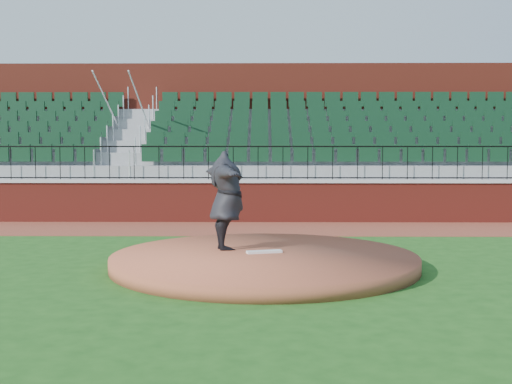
% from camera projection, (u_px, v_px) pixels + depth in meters
% --- Properties ---
extents(ground, '(90.00, 90.00, 0.00)m').
position_uv_depth(ground, '(255.00, 264.00, 12.32)').
color(ground, '#1A4915').
rests_on(ground, ground).
extents(warning_track, '(34.00, 3.20, 0.01)m').
position_uv_depth(warning_track, '(258.00, 228.00, 17.70)').
color(warning_track, brown).
rests_on(warning_track, ground).
extents(field_wall, '(34.00, 0.35, 1.20)m').
position_uv_depth(field_wall, '(258.00, 202.00, 19.26)').
color(field_wall, maroon).
rests_on(field_wall, ground).
extents(wall_cap, '(34.00, 0.45, 0.10)m').
position_uv_depth(wall_cap, '(258.00, 181.00, 19.21)').
color(wall_cap, '#B7B7B7').
rests_on(wall_cap, field_wall).
extents(wall_railing, '(34.00, 0.05, 1.00)m').
position_uv_depth(wall_railing, '(258.00, 163.00, 19.18)').
color(wall_railing, black).
rests_on(wall_railing, wall_cap).
extents(seating_stands, '(34.00, 5.10, 4.60)m').
position_uv_depth(seating_stands, '(259.00, 147.00, 21.86)').
color(seating_stands, gray).
rests_on(seating_stands, ground).
extents(concourse_wall, '(34.00, 0.50, 5.50)m').
position_uv_depth(concourse_wall, '(259.00, 135.00, 24.62)').
color(concourse_wall, maroon).
rests_on(concourse_wall, ground).
extents(pitchers_mound, '(5.78, 5.78, 0.25)m').
position_uv_depth(pitchers_mound, '(264.00, 261.00, 11.97)').
color(pitchers_mound, brown).
rests_on(pitchers_mound, ground).
extents(pitching_rubber, '(0.70, 0.34, 0.05)m').
position_uv_depth(pitching_rubber, '(264.00, 252.00, 12.09)').
color(pitching_rubber, white).
rests_on(pitching_rubber, pitchers_mound).
extents(pitcher, '(1.31, 2.48, 1.95)m').
position_uv_depth(pitcher, '(226.00, 200.00, 12.41)').
color(pitcher, black).
rests_on(pitcher, pitchers_mound).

